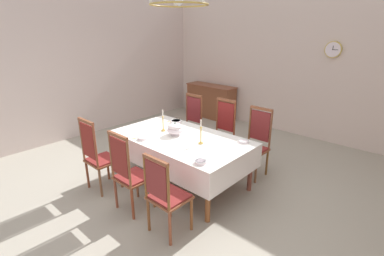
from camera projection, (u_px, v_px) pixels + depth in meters
ground at (173, 187)px, 4.52m from camera, size 6.44×7.19×0.04m
back_wall at (285, 60)px, 6.48m from camera, size 6.44×0.08×3.36m
left_wall at (65, 63)px, 6.02m from camera, size 0.08×7.19×3.36m
dining_table at (181, 141)px, 4.41m from camera, size 2.13×1.22×0.78m
tablecloth at (181, 142)px, 4.42m from camera, size 2.15×1.24×0.37m
chair_south_a at (98, 155)px, 4.22m from camera, size 0.44×0.42×1.17m
chair_north_a at (190, 123)px, 5.64m from camera, size 0.44×0.42×1.15m
chair_south_b at (129, 172)px, 3.72m from camera, size 0.44×0.42×1.15m
chair_north_b at (221, 132)px, 5.14m from camera, size 0.44×0.42×1.18m
chair_south_c at (165, 194)px, 3.29m from camera, size 0.44×0.42×1.05m
chair_north_c at (255, 142)px, 4.69m from camera, size 0.44×0.42×1.16m
soup_tureen at (175, 129)px, 4.43m from camera, size 0.26×0.26×0.21m
candlestick_west at (163, 122)px, 4.59m from camera, size 0.07×0.07×0.36m
candlestick_east at (201, 134)px, 4.08m from camera, size 0.07×0.07×0.37m
bowl_near_left at (143, 138)px, 4.28m from camera, size 0.15×0.15×0.04m
bowl_near_right at (176, 121)px, 5.04m from camera, size 0.19×0.19×0.04m
bowl_far_left at (244, 141)px, 4.17m from camera, size 0.16×0.16×0.03m
bowl_far_right at (200, 162)px, 3.52m from camera, size 0.16×0.16×0.04m
spoon_primary at (140, 137)px, 4.36m from camera, size 0.06×0.17×0.01m
spoon_secondary at (173, 121)px, 5.14m from camera, size 0.06×0.17×0.01m
sideboard at (211, 101)px, 7.87m from camera, size 1.44×0.48×0.90m
mounted_clock at (333, 50)px, 5.68m from camera, size 0.33×0.06×0.33m
chandelier at (179, 4)px, 3.75m from camera, size 0.81×0.80×0.66m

